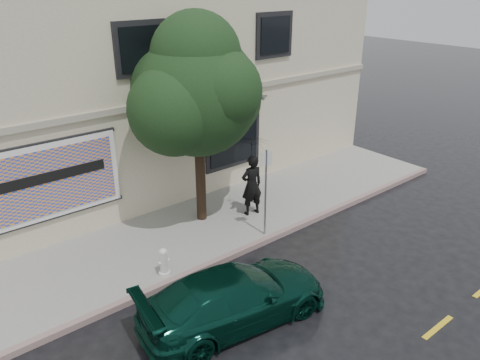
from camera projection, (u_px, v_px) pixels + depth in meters
ground at (257, 290)px, 11.41m from camera, size 90.00×90.00×0.00m
sidewalk at (184, 235)px, 13.68m from camera, size 20.00×3.50×0.15m
curb at (220, 261)px, 12.44m from camera, size 20.00×0.18×0.16m
building at (90, 85)px, 16.39m from camera, size 20.00×8.12×7.00m
billboard at (42, 183)px, 12.22m from camera, size 4.30×0.16×2.20m
car at (235, 297)px, 10.18m from camera, size 4.52×2.49×1.25m
pedestrian at (252, 185)px, 14.37m from camera, size 0.78×0.58×1.95m
umbrella at (252, 143)px, 13.82m from camera, size 1.14×1.14×0.82m
street_tree at (197, 95)px, 12.93m from camera, size 3.44×3.44×5.59m
fire_hydrant at (164, 262)px, 11.61m from camera, size 0.31×0.29×0.75m
sign_pole at (266, 185)px, 12.96m from camera, size 0.30×0.14×2.59m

